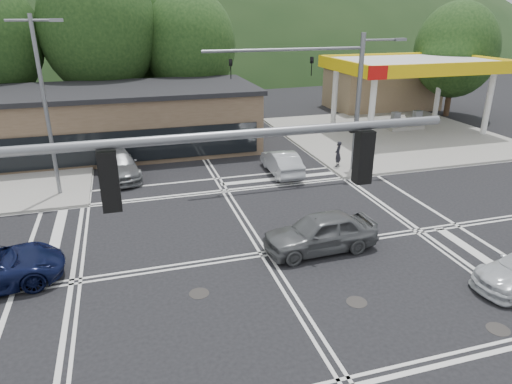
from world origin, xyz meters
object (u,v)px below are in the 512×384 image
object	(u,v)px
car_grey_center	(320,232)
car_northbound	(118,164)
pedestrian	(338,154)
car_queue_a	(282,162)
car_queue_b	(219,129)

from	to	relation	value
car_grey_center	car_northbound	size ratio (longest dim) A/B	0.91
car_grey_center	pedestrian	world-z (taller)	pedestrian
car_grey_center	car_queue_a	xyz separation A→B (m)	(1.64, 9.30, -0.09)
pedestrian	car_grey_center	bearing A→B (deg)	15.91
car_grey_center	car_queue_a	distance (m)	9.44
car_queue_a	car_grey_center	bearing A→B (deg)	81.52
car_queue_a	car_northbound	bearing A→B (deg)	-11.82
car_grey_center	car_queue_b	distance (m)	18.20
car_northbound	pedestrian	size ratio (longest dim) A/B	3.28
car_grey_center	pedestrian	bearing A→B (deg)	147.99
car_queue_b	pedestrian	bearing A→B (deg)	122.25
car_queue_b	car_northbound	bearing A→B (deg)	42.30
car_grey_center	car_northbound	bearing A→B (deg)	-148.40
car_grey_center	car_northbound	distance (m)	13.89
pedestrian	car_queue_a	bearing A→B (deg)	-45.49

